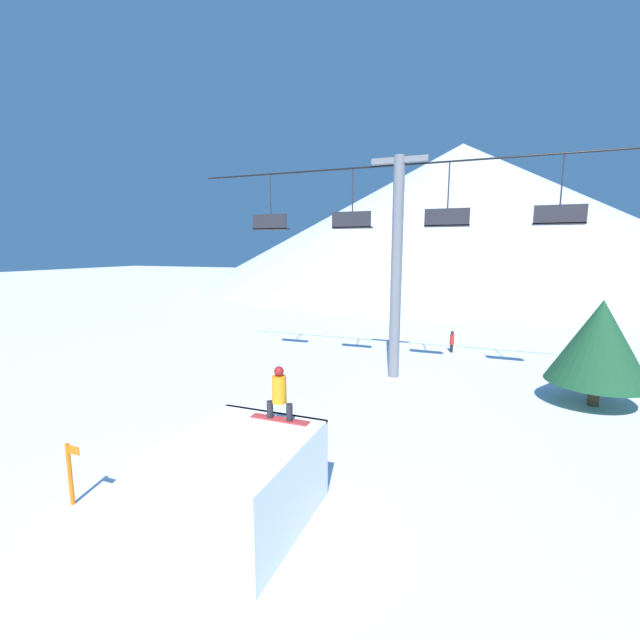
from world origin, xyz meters
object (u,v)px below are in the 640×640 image
object	(u,v)px
snow_ramp	(238,482)
pine_tree_near	(600,342)
trail_marker	(70,472)
snowboarder	(279,394)
distant_skier	(452,341)

from	to	relation	value
snow_ramp	pine_tree_near	size ratio (longest dim) A/B	0.86
snow_ramp	trail_marker	world-z (taller)	snow_ramp
snowboarder	distant_skier	world-z (taller)	snowboarder
pine_tree_near	distant_skier	distance (m)	8.95
pine_tree_near	trail_marker	xyz separation A→B (m)	(-12.48, -11.65, -1.64)
distant_skier	snowboarder	bearing A→B (deg)	-99.15
snow_ramp	pine_tree_near	distance (m)	13.89
snowboarder	pine_tree_near	xyz separation A→B (m)	(8.24, 9.54, -0.06)
snow_ramp	pine_tree_near	xyz separation A→B (m)	(8.58, 10.83, 1.50)
snowboarder	pine_tree_near	size ratio (longest dim) A/B	0.36
trail_marker	distant_skier	bearing A→B (deg)	69.52
trail_marker	distant_skier	world-z (taller)	trail_marker
trail_marker	distant_skier	distance (m)	19.63
pine_tree_near	distant_skier	size ratio (longest dim) A/B	3.24
snowboarder	distant_skier	size ratio (longest dim) A/B	1.16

